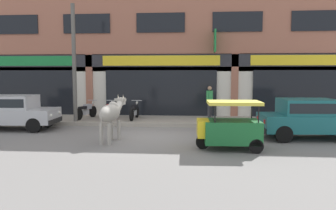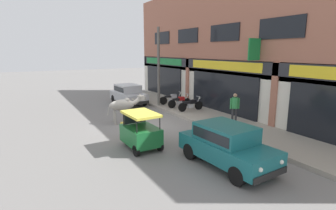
{
  "view_description": "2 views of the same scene",
  "coord_description": "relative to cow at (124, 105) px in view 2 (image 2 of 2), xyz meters",
  "views": [
    {
      "loc": [
        1.8,
        -12.1,
        2.37
      ],
      "look_at": [
        0.72,
        1.0,
        1.11
      ],
      "focal_mm": 35.0,
      "sensor_mm": 36.0,
      "label": 1
    },
    {
      "loc": [
        12.35,
        -5.94,
        3.94
      ],
      "look_at": [
        0.22,
        1.0,
        1.03
      ],
      "focal_mm": 28.0,
      "sensor_mm": 36.0,
      "label": 2
    }
  ],
  "objects": [
    {
      "name": "ground_plane",
      "position": [
        1.1,
        1.05,
        -1.01
      ],
      "size": [
        90.0,
        90.0,
        0.0
      ],
      "primitive_type": "plane",
      "color": "slate"
    },
    {
      "name": "sidewalk",
      "position": [
        1.1,
        4.66,
        -0.92
      ],
      "size": [
        19.0,
        2.83,
        0.17
      ],
      "primitive_type": "cube",
      "color": "gray",
      "rests_on": "ground"
    },
    {
      "name": "cow",
      "position": [
        0.0,
        0.0,
        0.0
      ],
      "size": [
        0.72,
        2.15,
        1.61
      ],
      "color": "#9E998E",
      "rests_on": "ground"
    },
    {
      "name": "motorcycle_2",
      "position": [
        -0.03,
        4.5,
        -0.44
      ],
      "size": [
        0.52,
        1.81,
        0.88
      ],
      "color": "black",
      "rests_on": "sidewalk"
    },
    {
      "name": "car_0",
      "position": [
        7.02,
        1.1,
        -0.19
      ],
      "size": [
        3.68,
        1.78,
        1.46
      ],
      "color": "black",
      "rests_on": "ground"
    },
    {
      "name": "auto_rickshaw",
      "position": [
        3.98,
        -0.8,
        -0.35
      ],
      "size": [
        2.01,
        1.22,
        1.52
      ],
      "color": "black",
      "rests_on": "ground"
    },
    {
      "name": "utility_pole",
      "position": [
        -2.6,
        3.55,
        1.83
      ],
      "size": [
        0.18,
        0.18,
        5.33
      ],
      "primitive_type": "cylinder",
      "color": "#595651",
      "rests_on": "sidewalk"
    },
    {
      "name": "motorcycle_1",
      "position": [
        -1.28,
        4.45,
        -0.44
      ],
      "size": [
        0.52,
        1.81,
        0.88
      ],
      "color": "black",
      "rests_on": "sidewalk"
    },
    {
      "name": "car_1",
      "position": [
        -4.78,
        2.11,
        -0.19
      ],
      "size": [
        3.69,
        1.8,
        1.46
      ],
      "color": "black",
      "rests_on": "ground"
    },
    {
      "name": "pedestrian",
      "position": [
        3.6,
        4.75,
        0.15
      ],
      "size": [
        0.32,
        0.45,
        1.6
      ],
      "color": "#2D2D33",
      "rests_on": "sidewalk"
    },
    {
      "name": "motorcycle_0",
      "position": [
        -2.44,
        4.51,
        -0.44
      ],
      "size": [
        0.69,
        1.78,
        0.88
      ],
      "color": "black",
      "rests_on": "sidewalk"
    },
    {
      "name": "shop_building",
      "position": [
        1.1,
        6.33,
        2.93
      ],
      "size": [
        23.0,
        1.4,
        8.31
      ],
      "color": "#9E604C",
      "rests_on": "ground"
    }
  ]
}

